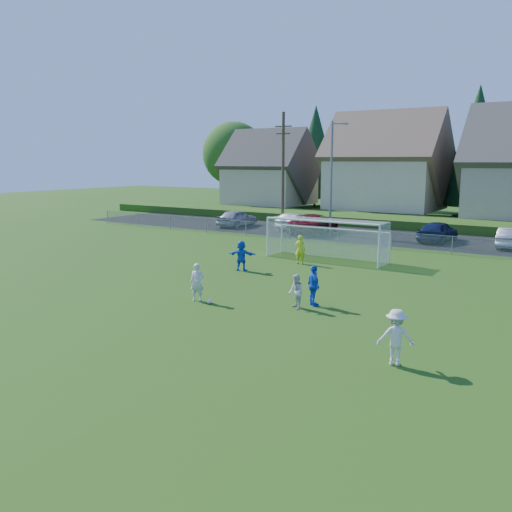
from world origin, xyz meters
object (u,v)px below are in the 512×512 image
object	(u,v)px
car_c	(314,224)
car_f	(510,238)
player_white_c	(396,337)
car_b	(293,222)
car_e	(438,231)
player_white_a	(197,282)
car_a	(237,218)
soccer_goal	(328,233)
goalkeeper	(300,249)
soccer_ball	(210,301)
player_white_b	(296,292)
player_blue_a	(314,286)
player_blue_b	(241,256)

from	to	relation	value
car_c	car_f	world-z (taller)	car_c
player_white_c	car_b	xyz separation A→B (m)	(-17.96, 26.26, -0.16)
car_e	player_white_a	bearing A→B (deg)	85.22
player_white_c	car_e	size ratio (longest dim) A/B	0.37
player_white_a	car_a	distance (m)	26.54
car_a	car_c	size ratio (longest dim) A/B	0.79
car_c	soccer_goal	size ratio (longest dim) A/B	0.78
goalkeeper	car_a	bearing A→B (deg)	-55.23
soccer_ball	player_white_a	xyz separation A→B (m)	(-0.74, 0.11, 0.71)
soccer_goal	player_white_a	bearing A→B (deg)	-91.84
car_b	soccer_goal	distance (m)	14.52
car_a	car_f	xyz separation A→B (m)	(22.79, 0.32, -0.09)
player_white_a	car_a	world-z (taller)	player_white_a
car_f	player_white_b	bearing A→B (deg)	73.60
car_a	player_white_a	bearing A→B (deg)	121.69
goalkeeper	soccer_goal	bearing A→B (deg)	-119.55
player_white_c	soccer_goal	bearing A→B (deg)	-79.14
player_blue_a	soccer_goal	bearing A→B (deg)	-27.33
car_a	car_f	world-z (taller)	car_a
player_white_a	car_e	bearing A→B (deg)	55.24
car_a	car_e	size ratio (longest dim) A/B	1.00
goalkeeper	car_f	world-z (taller)	goalkeeper
player_white_a	car_b	size ratio (longest dim) A/B	0.39
player_white_b	player_blue_a	world-z (taller)	player_blue_a
player_white_b	car_a	bearing A→B (deg)	169.24
player_white_c	car_c	size ratio (longest dim) A/B	0.29
player_blue_a	goalkeeper	size ratio (longest dim) A/B	1.01
player_white_b	soccer_goal	xyz separation A→B (m)	(-3.78, 10.90, 0.91)
soccer_ball	player_white_b	distance (m)	3.72
player_blue_b	goalkeeper	distance (m)	3.92
player_white_c	player_white_a	bearing A→B (deg)	-36.35
player_blue_b	car_f	size ratio (longest dim) A/B	0.40
car_a	car_e	bearing A→B (deg)	-178.17
soccer_ball	car_b	bearing A→B (deg)	110.96
player_white_b	car_c	size ratio (longest dim) A/B	0.25
car_a	car_e	xyz separation A→B (m)	(17.88, 0.39, 0.00)
player_white_a	player_white_b	distance (m)	4.34
car_b	car_f	size ratio (longest dim) A/B	1.01
player_white_c	player_blue_a	size ratio (longest dim) A/B	0.99
player_blue_b	car_c	size ratio (longest dim) A/B	0.29
soccer_ball	car_f	bearing A→B (deg)	70.21
car_c	soccer_ball	bearing A→B (deg)	101.56
player_white_a	player_blue_b	bearing A→B (deg)	83.43
player_white_a	player_blue_a	world-z (taller)	player_blue_a
soccer_ball	player_blue_b	xyz separation A→B (m)	(-2.83, 6.54, 0.72)
goalkeeper	car_e	distance (m)	13.93
player_blue_a	goalkeeper	world-z (taller)	player_blue_a
car_c	soccer_goal	world-z (taller)	soccer_goal
goalkeeper	player_white_a	bearing A→B (deg)	80.32
player_white_b	player_blue_b	world-z (taller)	player_blue_b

